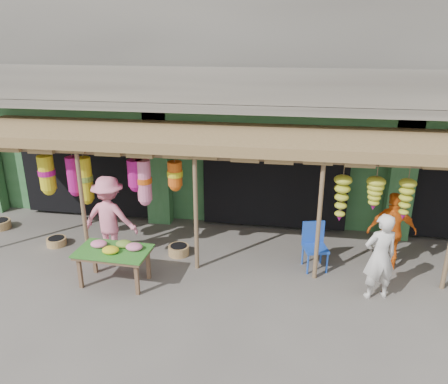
% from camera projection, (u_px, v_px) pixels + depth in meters
% --- Properties ---
extents(ground, '(80.00, 80.00, 0.00)m').
position_uv_depth(ground, '(267.00, 269.00, 9.43)').
color(ground, '#514C47').
rests_on(ground, ground).
extents(building, '(16.40, 6.80, 7.00)m').
position_uv_depth(building, '(283.00, 84.00, 12.77)').
color(building, gray).
rests_on(building, ground).
extents(awning, '(14.00, 2.70, 2.79)m').
position_uv_depth(awning, '(265.00, 143.00, 9.31)').
color(awning, brown).
rests_on(awning, ground).
extents(flower_table, '(1.48, 0.91, 0.87)m').
position_uv_depth(flower_table, '(114.00, 252.00, 8.68)').
color(flower_table, brown).
rests_on(flower_table, ground).
extents(blue_chair, '(0.59, 0.60, 1.01)m').
position_uv_depth(blue_chair, '(314.00, 243.00, 9.33)').
color(blue_chair, '#1B46B3').
rests_on(blue_chair, ground).
extents(basket_left, '(0.69, 0.69, 0.22)m').
position_uv_depth(basket_left, '(0.00, 224.00, 11.33)').
color(basket_left, olive).
rests_on(basket_left, ground).
extents(basket_mid, '(0.51, 0.51, 0.18)m').
position_uv_depth(basket_mid, '(57.00, 242.00, 10.45)').
color(basket_mid, olive).
rests_on(basket_mid, ground).
extents(basket_right, '(0.58, 0.58, 0.22)m').
position_uv_depth(basket_right, '(179.00, 250.00, 9.99)').
color(basket_right, '#9E7A49').
rests_on(basket_right, ground).
extents(person_front, '(0.73, 0.59, 1.73)m').
position_uv_depth(person_front, '(380.00, 257.00, 8.14)').
color(person_front, silver).
rests_on(person_front, ground).
extents(person_vendor, '(1.03, 0.47, 1.72)m').
position_uv_depth(person_vendor, '(392.00, 231.00, 9.18)').
color(person_vendor, orange).
rests_on(person_vendor, ground).
extents(person_shopper, '(1.27, 0.77, 1.91)m').
position_uv_depth(person_shopper, '(110.00, 218.00, 9.63)').
color(person_shopper, pink).
rests_on(person_shopper, ground).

